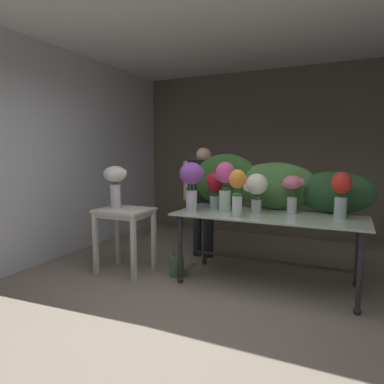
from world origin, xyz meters
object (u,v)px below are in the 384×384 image
(vase_rosy_hydrangea, at_px, (293,189))
(vase_sunset_tulips, at_px, (238,188))
(vase_ivory_peonies, at_px, (256,188))
(vase_fuchsia_anemones, at_px, (225,182))
(vase_violet_snapdragons, at_px, (192,180))
(vase_scarlet_dahlias, at_px, (341,192))
(watering_can, at_px, (177,265))
(vase_white_roses_tall, at_px, (116,181))
(side_table_white, at_px, (125,219))
(vase_crimson_carnations, at_px, (215,186))
(florist, at_px, (203,190))
(display_table_glass, at_px, (268,224))

(vase_rosy_hydrangea, bearing_deg, vase_sunset_tulips, -137.54)
(vase_ivory_peonies, xyz_separation_m, vase_fuchsia_anemones, (-0.35, -0.04, 0.05))
(vase_violet_snapdragons, height_order, vase_fuchsia_anemones, vase_fuchsia_anemones)
(vase_sunset_tulips, relative_size, vase_ivory_peonies, 1.13)
(vase_scarlet_dahlias, xyz_separation_m, vase_fuchsia_anemones, (-1.20, -0.08, 0.06))
(vase_rosy_hydrangea, relative_size, watering_can, 1.17)
(vase_ivory_peonies, height_order, vase_white_roses_tall, vase_white_roses_tall)
(vase_violet_snapdragons, bearing_deg, side_table_white, -172.69)
(vase_violet_snapdragons, xyz_separation_m, vase_sunset_tulips, (0.56, -0.09, -0.06))
(vase_crimson_carnations, bearing_deg, vase_rosy_hydrangea, -0.05)
(florist, relative_size, vase_rosy_hydrangea, 3.72)
(florist, bearing_deg, vase_violet_snapdragons, -75.09)
(vase_white_roses_tall, distance_m, watering_can, 1.25)
(vase_sunset_tulips, bearing_deg, vase_violet_snapdragons, 170.55)
(side_table_white, bearing_deg, watering_can, 12.20)
(florist, xyz_separation_m, vase_sunset_tulips, (0.80, -0.97, 0.15))
(vase_ivory_peonies, distance_m, watering_can, 1.31)
(display_table_glass, relative_size, vase_white_roses_tall, 3.88)
(display_table_glass, height_order, vase_white_roses_tall, vase_white_roses_tall)
(vase_crimson_carnations, distance_m, vase_rosy_hydrangea, 0.91)
(florist, xyz_separation_m, vase_ivory_peonies, (0.91, -0.67, 0.13))
(florist, relative_size, vase_fuchsia_anemones, 2.75)
(vase_sunset_tulips, bearing_deg, vase_white_roses_tall, -179.47)
(side_table_white, xyz_separation_m, vase_sunset_tulips, (1.41, 0.01, 0.44))
(vase_rosy_hydrangea, bearing_deg, vase_scarlet_dahlias, -11.45)
(vase_rosy_hydrangea, height_order, vase_fuchsia_anemones, vase_fuchsia_anemones)
(display_table_glass, distance_m, vase_sunset_tulips, 0.57)
(side_table_white, bearing_deg, vase_violet_snapdragons, 7.31)
(display_table_glass, distance_m, vase_violet_snapdragons, 0.97)
(watering_can, bearing_deg, vase_violet_snapdragons, -8.15)
(vase_ivory_peonies, distance_m, vase_fuchsia_anemones, 0.35)
(vase_crimson_carnations, bearing_deg, florist, 125.29)
(vase_violet_snapdragons, height_order, vase_scarlet_dahlias, vase_violet_snapdragons)
(vase_crimson_carnations, height_order, vase_sunset_tulips, vase_sunset_tulips)
(side_table_white, relative_size, vase_scarlet_dahlias, 1.65)
(vase_scarlet_dahlias, relative_size, vase_ivory_peonies, 1.09)
(vase_crimson_carnations, bearing_deg, vase_sunset_tulips, -46.04)
(vase_ivory_peonies, xyz_separation_m, vase_white_roses_tall, (-1.65, -0.31, 0.04))
(florist, height_order, vase_rosy_hydrangea, florist)
(display_table_glass, xyz_separation_m, vase_white_roses_tall, (-1.79, -0.32, 0.43))
(vase_sunset_tulips, bearing_deg, vase_crimson_carnations, 133.96)
(vase_rosy_hydrangea, distance_m, watering_can, 1.59)
(vase_sunset_tulips, bearing_deg, vase_scarlet_dahlias, 19.54)
(vase_white_roses_tall, bearing_deg, florist, 53.10)
(florist, distance_m, vase_crimson_carnations, 0.65)
(vase_rosy_hydrangea, distance_m, vase_white_roses_tall, 2.06)
(vase_fuchsia_anemones, distance_m, vase_white_roses_tall, 1.33)
(vase_ivory_peonies, relative_size, vase_white_roses_tall, 0.85)
(vase_violet_snapdragons, relative_size, vase_rosy_hydrangea, 1.34)
(vase_violet_snapdragons, bearing_deg, display_table_glass, 14.38)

